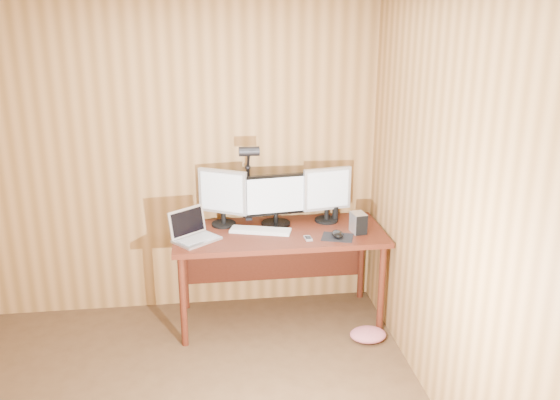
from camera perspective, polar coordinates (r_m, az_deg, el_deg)
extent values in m
plane|color=#AA753D|center=(4.71, -11.99, 3.77)|extent=(4.00, 0.00, 4.00)
plane|color=#AA753D|center=(3.11, 19.18, -4.28)|extent=(0.00, 4.00, 4.00)
cube|color=#4D1C10|center=(4.54, -0.08, -3.29)|extent=(1.60, 0.70, 0.04)
cube|color=#4D1C10|center=(4.93, -0.57, -4.93)|extent=(1.48, 0.02, 0.51)
cylinder|color=#4D1C10|center=(4.40, -9.32, -9.63)|extent=(0.05, 0.05, 0.71)
cylinder|color=#4D1C10|center=(4.92, -9.16, -6.52)|extent=(0.05, 0.05, 0.71)
cylinder|color=#4D1C10|center=(4.58, 9.73, -8.49)|extent=(0.05, 0.05, 0.71)
cylinder|color=#4D1C10|center=(5.08, 7.83, -5.63)|extent=(0.05, 0.05, 0.71)
cylinder|color=black|center=(4.67, -0.40, -2.28)|extent=(0.23, 0.23, 0.02)
cylinder|color=black|center=(4.65, -0.41, -1.78)|extent=(0.03, 0.03, 0.07)
cube|color=black|center=(4.59, -0.41, 0.52)|extent=(0.52, 0.10, 0.32)
cube|color=silver|center=(4.57, -0.35, 0.45)|extent=(0.46, 0.06, 0.28)
cylinder|color=black|center=(4.68, -5.44, -2.31)|extent=(0.19, 0.19, 0.02)
cylinder|color=black|center=(4.66, -5.46, -1.71)|extent=(0.04, 0.04, 0.08)
cube|color=silver|center=(4.59, -5.54, 0.82)|extent=(0.37, 0.22, 0.35)
cube|color=silver|center=(4.57, -5.65, 0.74)|extent=(0.31, 0.17, 0.30)
cylinder|color=black|center=(4.76, 4.48, -1.93)|extent=(0.18, 0.18, 0.02)
cylinder|color=black|center=(4.74, 4.49, -1.35)|extent=(0.04, 0.04, 0.08)
cube|color=silver|center=(4.68, 4.56, 1.08)|extent=(0.39, 0.10, 0.34)
cube|color=silver|center=(4.66, 4.65, 1.00)|extent=(0.34, 0.07, 0.29)
cube|color=silver|center=(4.39, -8.01, -3.81)|extent=(0.38, 0.37, 0.02)
cube|color=silver|center=(4.43, -8.94, -2.08)|extent=(0.28, 0.23, 0.21)
cube|color=black|center=(4.43, -8.94, -2.08)|extent=(0.24, 0.20, 0.17)
cube|color=#B2B2B7|center=(4.39, -8.01, -3.70)|extent=(0.29, 0.27, 0.00)
cube|color=white|center=(4.52, -1.89, -2.96)|extent=(0.48, 0.27, 0.02)
cube|color=white|center=(4.52, -1.89, -2.82)|extent=(0.44, 0.23, 0.00)
cube|color=black|center=(4.44, 5.55, -3.58)|extent=(0.28, 0.25, 0.00)
ellipsoid|color=black|center=(4.43, 5.56, -3.30)|extent=(0.10, 0.14, 0.04)
cube|color=silver|center=(4.53, 7.54, -2.18)|extent=(0.11, 0.15, 0.15)
cube|color=black|center=(4.47, 7.89, -2.48)|extent=(0.09, 0.02, 0.15)
cube|color=silver|center=(4.39, 2.72, -3.71)|extent=(0.06, 0.10, 0.01)
cube|color=black|center=(4.39, 2.72, -3.62)|extent=(0.04, 0.06, 0.00)
cylinder|color=black|center=(4.77, 5.34, -1.30)|extent=(0.05, 0.05, 0.12)
cube|color=black|center=(4.80, -3.03, -1.97)|extent=(0.05, 0.06, 0.06)
cylinder|color=black|center=(4.73, -3.07, 0.62)|extent=(0.03, 0.03, 0.43)
sphere|color=black|center=(4.67, -3.11, 3.16)|extent=(0.05, 0.05, 0.05)
cylinder|color=black|center=(4.58, -3.06, 3.94)|extent=(0.02, 0.15, 0.18)
cylinder|color=black|center=(4.48, -2.99, 4.70)|extent=(0.15, 0.07, 0.07)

